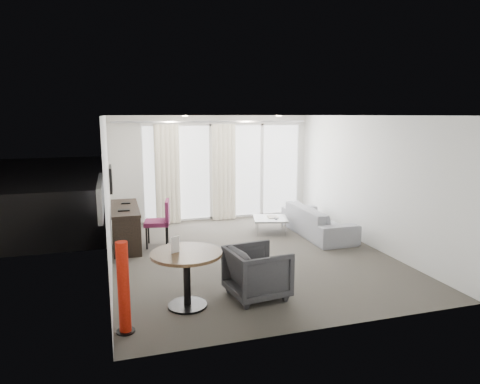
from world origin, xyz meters
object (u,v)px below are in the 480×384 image
object	(u,v)px
desk	(126,226)
sofa	(318,220)
tub_armchair	(257,272)
coffee_table	(270,225)
round_table	(187,279)
desk_chair	(157,223)
red_lamp	(124,288)
rattan_chair_a	(250,191)
rattan_chair_b	(273,188)

from	to	relation	value
desk	sofa	world-z (taller)	desk
tub_armchair	coffee_table	bearing A→B (deg)	-31.43
coffee_table	round_table	bearing A→B (deg)	-127.04
desk_chair	round_table	bearing A→B (deg)	-77.56
desk_chair	sofa	distance (m)	3.49
round_table	red_lamp	world-z (taller)	red_lamp
round_table	rattan_chair_a	bearing A→B (deg)	64.72
desk	round_table	world-z (taller)	desk
desk_chair	red_lamp	size ratio (longest dim) A/B	0.83
desk_chair	sofa	world-z (taller)	desk_chair
round_table	sofa	xyz separation A→B (m)	(3.38, 2.76, -0.07)
tub_armchair	rattan_chair_b	world-z (taller)	rattan_chair_b
sofa	rattan_chair_a	world-z (taller)	rattan_chair_a
desk_chair	rattan_chair_a	size ratio (longest dim) A/B	1.10
desk_chair	tub_armchair	size ratio (longest dim) A/B	1.16
desk	rattan_chair_a	world-z (taller)	rattan_chair_a
desk_chair	rattan_chair_a	distance (m)	4.35
desk	red_lamp	world-z (taller)	red_lamp
tub_armchair	rattan_chair_a	size ratio (longest dim) A/B	0.95
sofa	rattan_chair_b	size ratio (longest dim) A/B	2.81
coffee_table	rattan_chair_a	size ratio (longest dim) A/B	0.86
coffee_table	red_lamp	bearing A→B (deg)	-131.43
round_table	rattan_chair_a	xyz separation A→B (m)	(2.88, 6.09, 0.04)
sofa	rattan_chair_a	distance (m)	3.37
desk_chair	red_lamp	bearing A→B (deg)	-91.85
desk	sofa	xyz separation A→B (m)	(4.08, -0.38, -0.08)
rattan_chair_a	coffee_table	bearing A→B (deg)	-74.92
coffee_table	rattan_chair_a	world-z (taller)	rattan_chair_a
desk_chair	rattan_chair_b	distance (m)	5.46
red_lamp	sofa	distance (m)	5.34
desk	red_lamp	bearing A→B (deg)	-92.20
red_lamp	sofa	size ratio (longest dim) A/B	0.53
round_table	rattan_chair_b	distance (m)	7.72
tub_armchair	desk_chair	bearing A→B (deg)	13.74
rattan_chair_a	tub_armchair	bearing A→B (deg)	-83.17
red_lamp	coffee_table	bearing A→B (deg)	48.57
coffee_table	sofa	bearing A→B (deg)	-26.85
sofa	red_lamp	bearing A→B (deg)	127.60
tub_armchair	coffee_table	size ratio (longest dim) A/B	1.10
coffee_table	rattan_chair_a	distance (m)	2.90
sofa	desk_chair	bearing A→B (deg)	87.30
rattan_chair_a	desk	bearing A→B (deg)	-116.73
sofa	rattan_chair_a	xyz separation A→B (m)	(-0.50, 3.33, 0.11)
desk_chair	sofa	bearing A→B (deg)	7.70
coffee_table	sofa	distance (m)	1.06
red_lamp	coffee_table	world-z (taller)	red_lamp
round_table	sofa	distance (m)	4.36
desk_chair	coffee_table	bearing A→B (deg)	17.33
desk_chair	round_table	distance (m)	2.93
coffee_table	rattan_chair_a	bearing A→B (deg)	81.30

